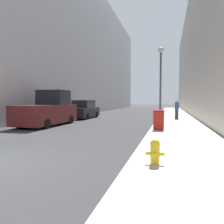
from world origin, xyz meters
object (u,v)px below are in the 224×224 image
parked_sedan_near (84,110)px  trash_bin (159,120)px  fire_hydrant (155,151)px  lamppost (161,77)px  pedestrian_on_sidewalk (177,109)px  pickup_truck (48,111)px

parked_sedan_near → trash_bin: bearing=-45.6°
fire_hydrant → lamppost: lamppost is taller
fire_hydrant → trash_bin: trash_bin is taller
parked_sedan_near → pedestrian_on_sidewalk: size_ratio=2.72×
trash_bin → lamppost: lamppost is taller
lamppost → parked_sedan_near: (-7.61, 4.04, -2.65)m
pedestrian_on_sidewalk → lamppost: bearing=-108.1°
lamppost → fire_hydrant: bearing=-88.4°
trash_bin → lamppost: (-0.08, 3.82, 2.77)m
parked_sedan_near → pedestrian_on_sidewalk: 8.89m
fire_hydrant → pedestrian_on_sidewalk: pedestrian_on_sidewalk is taller
lamppost → pedestrian_on_sidewalk: 4.81m
trash_bin → parked_sedan_near: 10.99m
trash_bin → parked_sedan_near: parked_sedan_near is taller
pickup_truck → parked_sedan_near: pickup_truck is taller
fire_hydrant → trash_bin: bearing=91.9°
fire_hydrant → lamppost: size_ratio=0.12×
pickup_truck → parked_sedan_near: size_ratio=1.20×
lamppost → pedestrian_on_sidewalk: bearing=71.9°
pedestrian_on_sidewalk → trash_bin: bearing=-98.9°
fire_hydrant → parked_sedan_near: (-7.92, 14.73, 0.34)m
fire_hydrant → lamppost: 11.10m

